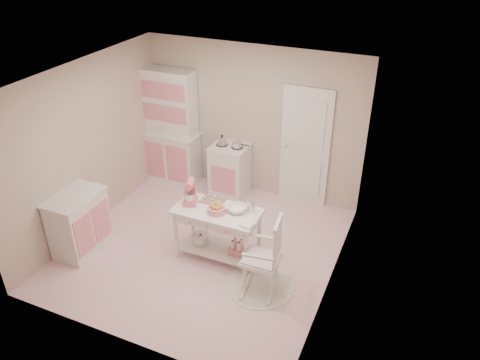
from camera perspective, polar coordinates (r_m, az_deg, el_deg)
name	(u,v)px	position (r m, az deg, el deg)	size (l,w,h in m)	color
room_shell	(198,149)	(6.20, -5.10, 3.79)	(3.84, 3.84, 2.62)	pink
door	(305,147)	(7.73, 7.95, 3.97)	(0.82, 0.05, 2.04)	white
hutch	(169,127)	(8.45, -8.62, 6.40)	(1.06, 0.50, 2.08)	white
stove	(230,170)	(8.14, -1.24, 1.25)	(0.62, 0.57, 0.92)	white
base_cabinet	(79,223)	(7.17, -19.04, -4.97)	(0.54, 0.84, 0.92)	white
lace_rug	(260,285)	(6.44, 2.49, -12.71)	(0.92, 0.92, 0.01)	white
rocking_chair	(261,254)	(6.09, 2.60, -8.95)	(0.48, 0.72, 1.10)	white
work_table	(218,234)	(6.68, -2.75, -6.56)	(1.20, 0.60, 0.80)	white
stand_mixer	(190,193)	(6.54, -6.10, -1.54)	(0.20, 0.28, 0.34)	#E46070
cookie_tray	(213,201)	(6.64, -3.32, -2.56)	(0.34, 0.24, 0.02)	silver
bread_basket	(217,210)	(6.38, -2.88, -3.63)	(0.25, 0.25, 0.09)	pink
mixing_bowl	(237,209)	(6.39, -0.43, -3.54)	(0.27, 0.27, 0.08)	white
metal_pitcher	(251,206)	(6.37, 1.34, -3.21)	(0.10, 0.10, 0.17)	silver
recipe_book	(244,222)	(6.20, 0.43, -5.11)	(0.16, 0.21, 0.02)	white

